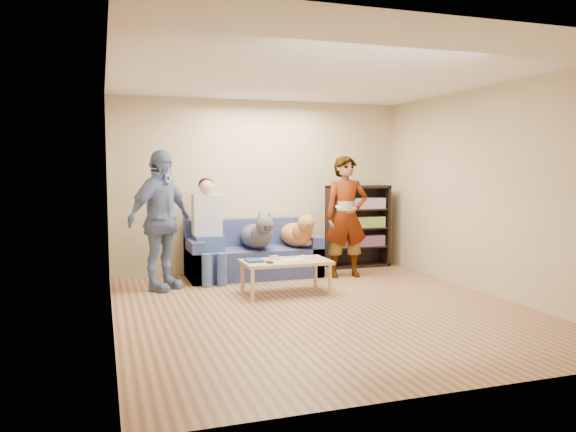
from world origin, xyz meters
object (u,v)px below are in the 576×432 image
object	(u,v)px
notebook_blue	(254,260)
camera_silver	(274,257)
dog_gray	(257,235)
person_standing_left	(160,220)
person_standing_right	(346,217)
person_seated	(208,226)
sofa	(253,257)
bookshelf	(358,224)
coffee_table	(286,264)
dog_tan	(298,233)

from	to	relation	value
notebook_blue	camera_silver	bearing A→B (deg)	14.04
dog_gray	person_standing_left	bearing A→B (deg)	-166.51
person_standing_right	dog_gray	xyz separation A→B (m)	(-1.26, 0.29, -0.24)
person_standing_left	person_seated	xyz separation A→B (m)	(0.69, 0.40, -0.14)
person_standing_left	sofa	world-z (taller)	person_standing_left
dog_gray	bookshelf	distance (m)	1.83
notebook_blue	person_seated	bearing A→B (deg)	109.83
sofa	coffee_table	size ratio (longest dim) A/B	1.73
notebook_blue	bookshelf	distance (m)	2.54
camera_silver	sofa	xyz separation A→B (m)	(0.01, 1.11, -0.16)
notebook_blue	person_seated	xyz separation A→B (m)	(-0.38, 1.05, 0.34)
dog_gray	person_seated	bearing A→B (deg)	174.66
person_seated	person_standing_right	bearing A→B (deg)	-10.20
notebook_blue	dog_gray	bearing A→B (deg)	72.43
dog_tan	bookshelf	distance (m)	1.23
notebook_blue	sofa	size ratio (longest dim) A/B	0.14
dog_gray	camera_silver	bearing A→B (deg)	-92.05
notebook_blue	bookshelf	xyz separation A→B (m)	(2.09, 1.41, 0.25)
bookshelf	camera_silver	bearing A→B (deg)	-143.43
person_standing_left	person_standing_right	bearing A→B (deg)	-39.72
person_standing_right	coffee_table	world-z (taller)	person_standing_right
person_standing_left	dog_tan	distance (m)	2.05
person_standing_left	camera_silver	xyz separation A→B (m)	(1.35, -0.59, -0.46)
dog_gray	bookshelf	bearing A→B (deg)	13.45
camera_silver	sofa	distance (m)	1.12
person_seated	dog_tan	size ratio (longest dim) A/B	1.27
notebook_blue	dog_gray	distance (m)	1.06
sofa	person_seated	size ratio (longest dim) A/B	1.29
notebook_blue	dog_tan	world-z (taller)	dog_tan
sofa	dog_gray	xyz separation A→B (m)	(0.02, -0.19, 0.35)
person_standing_left	dog_gray	xyz separation A→B (m)	(1.39, 0.33, -0.28)
notebook_blue	dog_gray	xyz separation A→B (m)	(0.31, 0.99, 0.20)
camera_silver	bookshelf	world-z (taller)	bookshelf
person_standing_left	bookshelf	world-z (taller)	person_standing_left
dog_gray	bookshelf	size ratio (longest dim) A/B	0.96
person_standing_left	dog_gray	world-z (taller)	person_standing_left
notebook_blue	sofa	bearing A→B (deg)	76.14
dog_gray	dog_tan	bearing A→B (deg)	1.40
person_standing_right	camera_silver	distance (m)	1.50
notebook_blue	person_seated	size ratio (longest dim) A/B	0.18
person_standing_left	notebook_blue	bearing A→B (deg)	-72.13
bookshelf	dog_gray	bearing A→B (deg)	-166.55
person_standing_right	bookshelf	size ratio (longest dim) A/B	1.35
person_standing_right	notebook_blue	xyz separation A→B (m)	(-1.57, -0.70, -0.44)
person_standing_left	camera_silver	world-z (taller)	person_standing_left
dog_tan	dog_gray	bearing A→B (deg)	-178.60
person_standing_right	person_standing_left	size ratio (longest dim) A/B	0.96
person_seated	coffee_table	bearing A→B (deg)	-54.74
person_standing_right	coffee_table	bearing A→B (deg)	-141.44
person_standing_left	dog_tan	bearing A→B (deg)	-30.88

